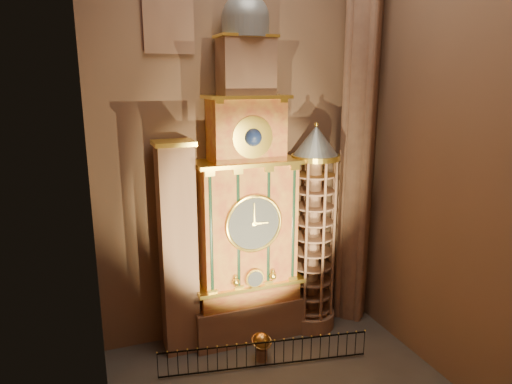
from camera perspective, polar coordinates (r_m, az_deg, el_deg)
name	(u,v)px	position (r m, az deg, el deg)	size (l,w,h in m)	color
wall_back	(239,118)	(22.17, -2.14, 9.20)	(22.00, 22.00, 0.00)	brown
wall_left	(86,140)	(15.05, -20.47, 6.09)	(22.00, 22.00, 0.00)	brown
wall_right	(446,125)	(20.60, 22.64, 7.79)	(22.00, 22.00, 0.00)	brown
astronomical_clock	(247,210)	(22.00, -1.17, -2.30)	(5.60, 2.41, 16.70)	#8C634C
portrait_tower	(178,249)	(21.66, -9.73, -7.03)	(1.80, 1.60, 10.20)	#8C634C
stair_turret	(313,231)	(23.55, 7.14, -4.90)	(2.50, 2.50, 10.80)	#8C634C
gothic_pier	(359,116)	(23.96, 12.81, 9.23)	(2.04, 2.04, 22.00)	#8C634C
celestial_globe	(262,344)	(22.36, 0.72, -18.49)	(1.05, 1.00, 1.39)	#8C634C
iron_railing	(265,354)	(21.99, 1.16, -19.61)	(9.45, 1.72, 1.24)	black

